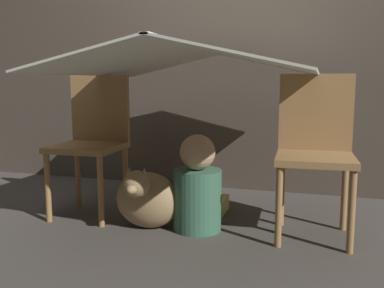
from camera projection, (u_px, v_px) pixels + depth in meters
name	position (u px, v px, depth m)	size (l,w,h in m)	color
ground_plane	(189.00, 229.00, 2.51)	(8.80, 8.80, 0.00)	#47423D
wall_back	(229.00, 31.00, 3.34)	(7.00, 0.05, 2.50)	#4C4238
chair_left	(93.00, 137.00, 2.78)	(0.43, 0.43, 0.90)	olive
chair_right	(315.00, 146.00, 2.37)	(0.43, 0.43, 0.90)	olive
sheet_canopy	(192.00, 60.00, 2.43)	(1.40, 1.39, 0.17)	silver
person_front	(197.00, 189.00, 2.48)	(0.28, 0.28, 0.56)	#38664C
dog	(146.00, 198.00, 2.50)	(0.40, 0.37, 0.39)	#9E7F56
floor_cushion	(196.00, 205.00, 2.83)	(0.38, 0.31, 0.10)	#E5CC66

